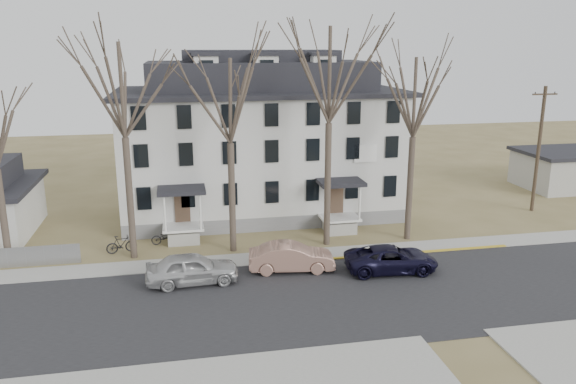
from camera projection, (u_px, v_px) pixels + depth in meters
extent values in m
plane|color=olive|center=(359.00, 315.00, 26.61)|extent=(120.00, 120.00, 0.00)
cube|color=#27272A|center=(347.00, 297.00, 28.51)|extent=(120.00, 10.00, 0.04)
cube|color=#A09F97|center=(318.00, 255.00, 34.20)|extent=(120.00, 2.00, 0.08)
cube|color=gold|center=(401.00, 255.00, 34.28)|extent=(14.00, 0.25, 0.06)
cube|color=slate|center=(261.00, 204.00, 43.19)|extent=(20.00, 10.00, 1.00)
cube|color=silver|center=(261.00, 147.00, 42.04)|extent=(20.00, 10.00, 8.00)
cube|color=black|center=(260.00, 92.00, 40.99)|extent=(20.80, 10.80, 0.30)
cube|color=black|center=(260.00, 75.00, 40.70)|extent=(16.00, 7.00, 2.00)
cube|color=black|center=(260.00, 56.00, 40.34)|extent=(11.00, 4.50, 0.80)
cube|color=white|center=(183.00, 227.00, 36.29)|extent=(2.60, 2.00, 0.16)
cube|color=white|center=(340.00, 218.00, 38.25)|extent=(2.60, 2.00, 0.16)
cube|color=white|center=(366.00, 154.00, 38.38)|extent=(1.60, 0.08, 1.20)
cube|color=#A09F97|center=(568.00, 171.00, 50.05)|extent=(8.00, 6.00, 3.00)
cube|color=black|center=(571.00, 152.00, 49.61)|extent=(8.50, 6.50, 0.30)
cylinder|color=#473B31|center=(130.00, 199.00, 32.93)|extent=(0.40, 0.40, 7.28)
cylinder|color=#473B31|center=(232.00, 198.00, 34.11)|extent=(0.40, 0.40, 6.76)
cylinder|color=#473B31|center=(328.00, 185.00, 35.10)|extent=(0.40, 0.40, 7.80)
cylinder|color=#473B31|center=(410.00, 189.00, 36.26)|extent=(0.40, 0.40, 6.76)
cylinder|color=#473B31|center=(4.00, 219.00, 31.83)|extent=(0.40, 0.40, 5.72)
cylinder|color=#3D3023|center=(538.00, 150.00, 42.13)|extent=(0.28, 0.28, 9.50)
cube|color=#3D3023|center=(545.00, 94.00, 41.07)|extent=(2.00, 0.12, 0.12)
imported|color=#BEBEBE|center=(192.00, 269.00, 29.92)|extent=(4.99, 2.19, 1.67)
imported|color=#9B7060|center=(291.00, 258.00, 31.62)|extent=(4.97, 2.23, 1.59)
imported|color=black|center=(391.00, 260.00, 31.55)|extent=(5.38, 2.81, 1.45)
imported|color=black|center=(166.00, 237.00, 35.86)|extent=(1.89, 0.75, 0.97)
imported|color=black|center=(122.00, 245.00, 34.35)|extent=(1.91, 0.91, 1.11)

